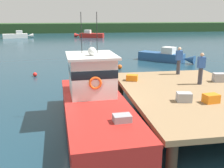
{
  "coord_description": "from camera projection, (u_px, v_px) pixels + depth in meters",
  "views": [
    {
      "loc": [
        -0.79,
        -10.85,
        4.69
      ],
      "look_at": [
        1.2,
        1.22,
        1.4
      ],
      "focal_mm": 41.61,
      "sensor_mm": 36.0,
      "label": 1
    }
  ],
  "objects": [
    {
      "name": "crate_single_by_cleat",
      "position": [
        211.0,
        98.0,
        10.56
      ],
      "size": [
        0.65,
        0.51,
        0.36
      ],
      "primitive_type": "cube",
      "rotation": [
        0.0,
        0.0,
        0.13
      ],
      "color": "orange",
      "rests_on": "dock"
    },
    {
      "name": "deckhand_further_back",
      "position": [
        201.0,
        68.0,
        13.19
      ],
      "size": [
        0.36,
        0.22,
        1.63
      ],
      "color": "#383842",
      "rests_on": "dock"
    },
    {
      "name": "moored_boat_outer_mooring",
      "position": [
        90.0,
        35.0,
        54.08
      ],
      "size": [
        6.23,
        3.25,
        1.57
      ],
      "color": "red",
      "rests_on": "ground"
    },
    {
      "name": "moored_boat_off_the_point",
      "position": [
        165.0,
        56.0,
        26.74
      ],
      "size": [
        4.99,
        4.89,
        1.48
      ],
      "color": "#285184",
      "rests_on": "ground"
    },
    {
      "name": "deckhand_by_the_boat",
      "position": [
        179.0,
        60.0,
        15.43
      ],
      "size": [
        0.36,
        0.22,
        1.63
      ],
      "color": "#383842",
      "rests_on": "dock"
    },
    {
      "name": "dock",
      "position": [
        192.0,
        94.0,
        12.16
      ],
      "size": [
        6.0,
        9.0,
        1.2
      ],
      "color": "#4C3D2D",
      "rests_on": "ground"
    },
    {
      "name": "crate_stack_mid_dock",
      "position": [
        132.0,
        78.0,
        14.1
      ],
      "size": [
        0.72,
        0.63,
        0.32
      ],
      "primitive_type": "cube",
      "rotation": [
        0.0,
        0.0,
        -0.38
      ],
      "color": "orange",
      "rests_on": "dock"
    },
    {
      "name": "main_fishing_boat",
      "position": [
        94.0,
        102.0,
        11.24
      ],
      "size": [
        2.92,
        9.88,
        4.8
      ],
      "color": "red",
      "rests_on": "ground"
    },
    {
      "name": "mooring_buoy_outer",
      "position": [
        120.0,
        67.0,
        22.99
      ],
      "size": [
        0.4,
        0.4,
        0.4
      ],
      "primitive_type": "sphere",
      "color": "#EA5B19",
      "rests_on": "ground"
    },
    {
      "name": "crate_single_far",
      "position": [
        219.0,
        77.0,
        13.86
      ],
      "size": [
        0.66,
        0.53,
        0.46
      ],
      "primitive_type": "cube",
      "rotation": [
        0.0,
        0.0,
        -0.16
      ],
      "color": "#9E9EA3",
      "rests_on": "dock"
    },
    {
      "name": "crate_stack_near_edge",
      "position": [
        184.0,
        97.0,
        10.7
      ],
      "size": [
        0.68,
        0.56,
        0.38
      ],
      "primitive_type": "cube",
      "rotation": [
        0.0,
        0.0,
        -0.22
      ],
      "color": "#9E9EA3",
      "rests_on": "dock"
    },
    {
      "name": "moored_boat_mid_harbor",
      "position": [
        17.0,
        35.0,
        52.99
      ],
      "size": [
        6.06,
        2.72,
        1.52
      ],
      "color": "silver",
      "rests_on": "ground"
    },
    {
      "name": "ground_plane",
      "position": [
        90.0,
        122.0,
        11.68
      ],
      "size": [
        200.0,
        200.0,
        0.0
      ],
      "primitive_type": "plane",
      "color": "#193847"
    },
    {
      "name": "far_shoreline",
      "position": [
        71.0,
        28.0,
        70.45
      ],
      "size": [
        120.0,
        8.0,
        2.4
      ],
      "primitive_type": "cube",
      "color": "#284723",
      "rests_on": "ground"
    },
    {
      "name": "mooring_buoy_spare_mooring",
      "position": [
        35.0,
        74.0,
        20.22
      ],
      "size": [
        0.32,
        0.32,
        0.32
      ],
      "primitive_type": "sphere",
      "color": "red",
      "rests_on": "ground"
    }
  ]
}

